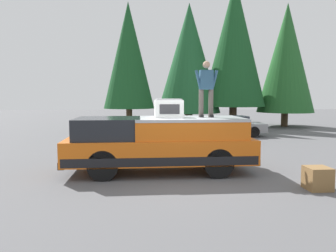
{
  "coord_description": "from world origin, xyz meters",
  "views": [
    {
      "loc": [
        -9.21,
        1.14,
        2.29
      ],
      "look_at": [
        0.97,
        0.23,
        1.35
      ],
      "focal_mm": 34.89,
      "sensor_mm": 36.0,
      "label": 1
    }
  ],
  "objects_px": {
    "compressor_unit": "(169,108)",
    "wooden_crate": "(318,178)",
    "pickup_truck": "(160,143)",
    "person_on_truck_bed": "(206,87)",
    "parked_car_grey": "(228,126)"
  },
  "relations": [
    {
      "from": "compressor_unit",
      "to": "wooden_crate",
      "type": "bearing_deg",
      "value": -123.73
    },
    {
      "from": "pickup_truck",
      "to": "compressor_unit",
      "type": "bearing_deg",
      "value": -67.08
    },
    {
      "from": "pickup_truck",
      "to": "person_on_truck_bed",
      "type": "bearing_deg",
      "value": -85.43
    },
    {
      "from": "parked_car_grey",
      "to": "pickup_truck",
      "type": "bearing_deg",
      "value": 152.22
    },
    {
      "from": "person_on_truck_bed",
      "to": "parked_car_grey",
      "type": "xyz_separation_m",
      "value": [
        8.36,
        -3.04,
        -1.97
      ]
    },
    {
      "from": "pickup_truck",
      "to": "parked_car_grey",
      "type": "bearing_deg",
      "value": -27.78
    },
    {
      "from": "compressor_unit",
      "to": "person_on_truck_bed",
      "type": "height_order",
      "value": "person_on_truck_bed"
    },
    {
      "from": "parked_car_grey",
      "to": "wooden_crate",
      "type": "relative_size",
      "value": 7.32
    },
    {
      "from": "pickup_truck",
      "to": "wooden_crate",
      "type": "bearing_deg",
      "value": -120.4
    },
    {
      "from": "pickup_truck",
      "to": "parked_car_grey",
      "type": "height_order",
      "value": "pickup_truck"
    },
    {
      "from": "pickup_truck",
      "to": "parked_car_grey",
      "type": "xyz_separation_m",
      "value": [
        8.47,
        -4.46,
        -0.29
      ]
    },
    {
      "from": "person_on_truck_bed",
      "to": "compressor_unit",
      "type": "bearing_deg",
      "value": 89.8
    },
    {
      "from": "pickup_truck",
      "to": "parked_car_grey",
      "type": "distance_m",
      "value": 9.58
    },
    {
      "from": "person_on_truck_bed",
      "to": "parked_car_grey",
      "type": "relative_size",
      "value": 0.41
    },
    {
      "from": "pickup_truck",
      "to": "wooden_crate",
      "type": "height_order",
      "value": "pickup_truck"
    }
  ]
}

